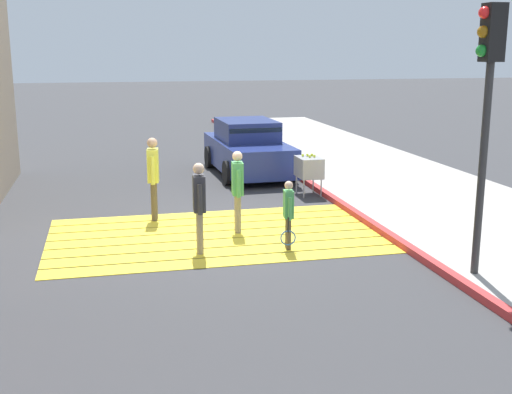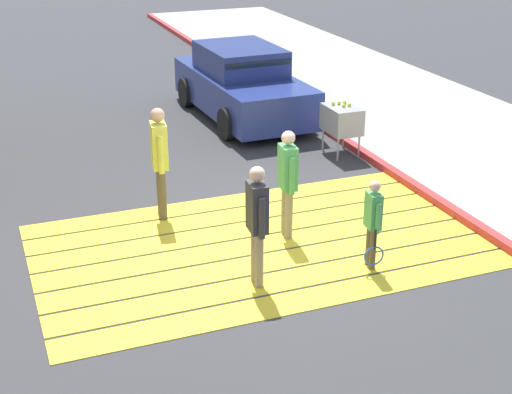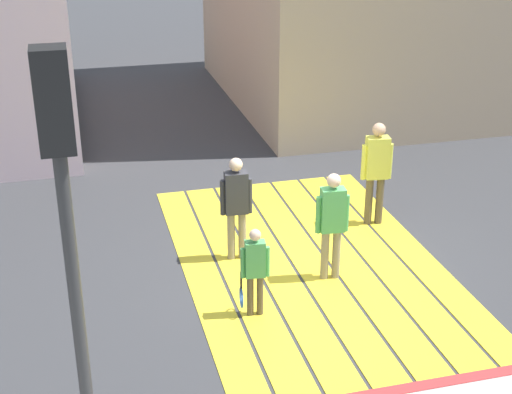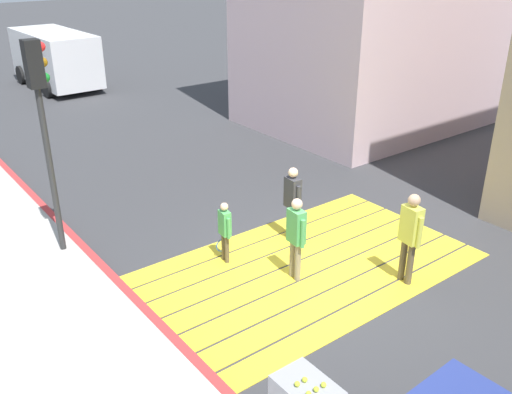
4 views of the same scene
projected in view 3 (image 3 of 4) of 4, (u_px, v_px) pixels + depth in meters
ground_plane at (310, 263)px, 11.25m from camera, size 120.00×120.00×0.00m
crosswalk_stripes at (310, 263)px, 11.24m from camera, size 6.40×3.80×0.01m
curb_painted at (401, 393)px, 8.34m from camera, size 0.16×40.00×0.13m
traffic_light_corner at (64, 193)px, 6.07m from camera, size 0.39×0.28×4.24m
pedestrian_adult_lead at (376, 166)px, 12.11m from camera, size 0.27×0.51×1.77m
pedestrian_adult_trailing at (236, 201)px, 11.01m from camera, size 0.23×0.48×1.64m
pedestrian_adult_side at (332, 219)px, 10.46m from camera, size 0.24×0.48×1.64m
pedestrian_child_with_racket at (254, 268)px, 9.66m from camera, size 0.29×0.40×1.27m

